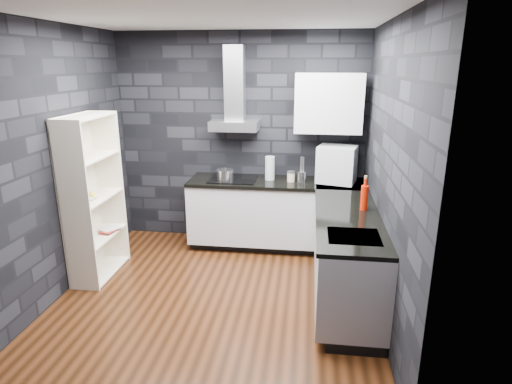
% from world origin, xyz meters
% --- Properties ---
extents(ground, '(3.20, 3.20, 0.00)m').
position_xyz_m(ground, '(0.00, 0.00, 0.00)').
color(ground, '#42200E').
extents(ceiling, '(3.20, 3.20, 0.00)m').
position_xyz_m(ceiling, '(0.00, 0.00, 2.70)').
color(ceiling, silver).
extents(wall_back, '(3.20, 0.05, 2.70)m').
position_xyz_m(wall_back, '(0.00, 1.62, 1.35)').
color(wall_back, black).
rests_on(wall_back, ground).
extents(wall_front, '(3.20, 0.05, 2.70)m').
position_xyz_m(wall_front, '(0.00, -1.62, 1.35)').
color(wall_front, black).
rests_on(wall_front, ground).
extents(wall_left, '(0.05, 3.20, 2.70)m').
position_xyz_m(wall_left, '(-1.62, 0.00, 1.35)').
color(wall_left, black).
rests_on(wall_left, ground).
extents(wall_right, '(0.05, 3.20, 2.70)m').
position_xyz_m(wall_right, '(1.62, 0.00, 1.35)').
color(wall_right, black).
rests_on(wall_right, ground).
extents(toekick_back, '(2.18, 0.50, 0.10)m').
position_xyz_m(toekick_back, '(0.50, 1.34, 0.05)').
color(toekick_back, black).
rests_on(toekick_back, ground).
extents(toekick_right, '(0.50, 1.78, 0.10)m').
position_xyz_m(toekick_right, '(1.34, 0.10, 0.05)').
color(toekick_right, black).
rests_on(toekick_right, ground).
extents(counter_back_cab, '(2.20, 0.60, 0.76)m').
position_xyz_m(counter_back_cab, '(0.50, 1.30, 0.48)').
color(counter_back_cab, silver).
rests_on(counter_back_cab, ground).
extents(counter_right_cab, '(0.60, 1.80, 0.76)m').
position_xyz_m(counter_right_cab, '(1.30, 0.10, 0.48)').
color(counter_right_cab, silver).
rests_on(counter_right_cab, ground).
extents(counter_back_top, '(2.20, 0.62, 0.04)m').
position_xyz_m(counter_back_top, '(0.50, 1.29, 0.88)').
color(counter_back_top, black).
rests_on(counter_back_top, counter_back_cab).
extents(counter_right_top, '(0.62, 1.80, 0.04)m').
position_xyz_m(counter_right_top, '(1.29, 0.10, 0.88)').
color(counter_right_top, black).
rests_on(counter_right_top, counter_right_cab).
extents(counter_corner_top, '(0.62, 0.62, 0.04)m').
position_xyz_m(counter_corner_top, '(1.30, 1.30, 0.88)').
color(counter_corner_top, black).
rests_on(counter_corner_top, counter_right_cab).
extents(hood_body, '(0.60, 0.34, 0.12)m').
position_xyz_m(hood_body, '(-0.05, 1.43, 1.56)').
color(hood_body, '#B8B8BD').
rests_on(hood_body, wall_back).
extents(hood_chimney, '(0.24, 0.20, 0.90)m').
position_xyz_m(hood_chimney, '(-0.05, 1.50, 2.07)').
color(hood_chimney, '#B8B8BD').
rests_on(hood_chimney, hood_body).
extents(upper_cabinet, '(0.80, 0.35, 0.70)m').
position_xyz_m(upper_cabinet, '(1.10, 1.43, 1.85)').
color(upper_cabinet, silver).
rests_on(upper_cabinet, wall_back).
extents(cooktop, '(0.58, 0.50, 0.01)m').
position_xyz_m(cooktop, '(-0.05, 1.30, 0.91)').
color(cooktop, black).
rests_on(cooktop, counter_back_top).
extents(sink_rim, '(0.44, 0.40, 0.01)m').
position_xyz_m(sink_rim, '(1.30, -0.40, 0.89)').
color(sink_rim, '#B8B8BD').
rests_on(sink_rim, counter_right_top).
extents(pot, '(0.23, 0.23, 0.12)m').
position_xyz_m(pot, '(-0.13, 1.19, 0.97)').
color(pot, silver).
rests_on(pot, cooktop).
extents(glass_vase, '(0.15, 0.15, 0.29)m').
position_xyz_m(glass_vase, '(0.41, 1.34, 1.05)').
color(glass_vase, silver).
rests_on(glass_vase, counter_back_top).
extents(storage_jar, '(0.11, 0.11, 0.11)m').
position_xyz_m(storage_jar, '(0.68, 1.28, 0.96)').
color(storage_jar, '#CBB694').
rests_on(storage_jar, counter_back_top).
extents(utensil_crock, '(0.10, 0.10, 0.13)m').
position_xyz_m(utensil_crock, '(0.81, 1.28, 0.96)').
color(utensil_crock, silver).
rests_on(utensil_crock, counter_back_top).
extents(appliance_garage, '(0.52, 0.45, 0.45)m').
position_xyz_m(appliance_garage, '(1.23, 1.33, 1.12)').
color(appliance_garage, silver).
rests_on(appliance_garage, counter_back_top).
extents(red_bottle, '(0.09, 0.09, 0.25)m').
position_xyz_m(red_bottle, '(1.46, 0.31, 1.02)').
color(red_bottle, '#AF1804').
rests_on(red_bottle, counter_right_top).
extents(bookshelf, '(0.56, 0.86, 1.80)m').
position_xyz_m(bookshelf, '(-1.42, 0.32, 0.90)').
color(bookshelf, white).
rests_on(bookshelf, ground).
extents(fruit_bowl, '(0.20, 0.20, 0.05)m').
position_xyz_m(fruit_bowl, '(-1.42, 0.26, 0.94)').
color(fruit_bowl, white).
rests_on(fruit_bowl, bookshelf).
extents(book_red, '(0.15, 0.05, 0.21)m').
position_xyz_m(book_red, '(-1.41, 0.45, 0.57)').
color(book_red, maroon).
rests_on(book_red, bookshelf).
extents(book_second, '(0.16, 0.11, 0.24)m').
position_xyz_m(book_second, '(-1.42, 0.54, 0.59)').
color(book_second, '#B2B2B2').
rests_on(book_second, bookshelf).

